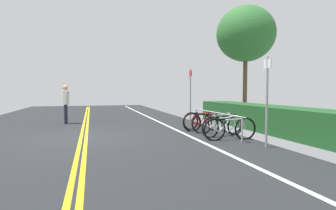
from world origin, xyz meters
TOP-DOWN VIEW (x-y plane):
  - ground_plane at (0.00, 0.00)m, footprint 38.25×10.16m
  - centre_line_yellow_inner at (0.00, -0.08)m, footprint 34.42×0.10m
  - centre_line_yellow_outer at (0.00, 0.08)m, footprint 34.42×0.10m
  - bike_lane_stripe_white at (0.00, 3.35)m, footprint 34.42×0.12m
  - bike_rack at (0.46, 4.40)m, footprint 3.72×0.05m
  - bicycle_0 at (-0.83, 4.42)m, footprint 0.55×1.65m
  - bicycle_1 at (-0.19, 4.28)m, footprint 0.46×1.67m
  - bicycle_2 at (0.48, 4.46)m, footprint 0.64×1.70m
  - bicycle_3 at (1.06, 4.42)m, footprint 0.59×1.71m
  - bicycle_4 at (1.77, 4.30)m, footprint 0.46×1.71m
  - pedestrian at (-4.00, -0.86)m, footprint 0.49×0.32m
  - sign_post_near at (-1.92, 4.35)m, footprint 0.36×0.06m
  - sign_post_far at (3.03, 4.70)m, footprint 0.36×0.07m
  - hedge_backdrop at (1.96, 6.61)m, footprint 12.67×1.36m
  - tree_near_left at (-3.66, 7.98)m, footprint 3.00×3.00m

SIDE VIEW (x-z plane):
  - ground_plane at x=0.00m, z-range -0.05..0.00m
  - centre_line_yellow_inner at x=0.00m, z-range 0.00..0.00m
  - centre_line_yellow_outer at x=0.00m, z-range 0.00..0.00m
  - bike_lane_stripe_white at x=0.00m, z-range 0.00..0.00m
  - bicycle_3 at x=1.06m, z-range -0.02..0.69m
  - bicycle_0 at x=-0.83m, z-range -0.02..0.69m
  - bicycle_1 at x=-0.19m, z-range -0.02..0.70m
  - bicycle_4 at x=1.77m, z-range -0.02..0.70m
  - bicycle_2 at x=0.48m, z-range -0.02..0.73m
  - hedge_backdrop at x=1.96m, z-range 0.00..0.93m
  - bike_rack at x=0.46m, z-range 0.20..0.95m
  - pedestrian at x=-4.00m, z-range 0.14..1.87m
  - sign_post_far at x=3.03m, z-range 0.23..2.62m
  - sign_post_near at x=-1.92m, z-range 0.24..2.64m
  - tree_near_left at x=-3.66m, z-range 1.48..7.31m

